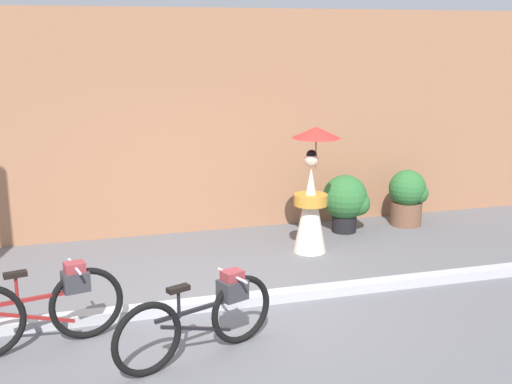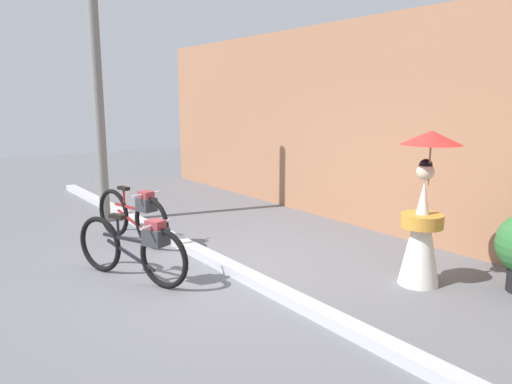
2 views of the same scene
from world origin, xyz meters
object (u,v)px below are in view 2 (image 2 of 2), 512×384
(person_with_parasol, at_px, (423,213))
(bicycle_near_officer, at_px, (134,215))
(bicycle_far_side, at_px, (135,247))
(utility_pole, at_px, (98,87))

(person_with_parasol, bearing_deg, bicycle_near_officer, -150.36)
(bicycle_near_officer, distance_m, person_with_parasol, 4.23)
(bicycle_near_officer, xyz_separation_m, bicycle_far_side, (1.51, -0.62, -0.02))
(bicycle_near_officer, height_order, person_with_parasol, person_with_parasol)
(bicycle_near_officer, height_order, bicycle_far_side, bicycle_near_officer)
(bicycle_near_officer, bearing_deg, person_with_parasol, 29.64)
(bicycle_near_officer, distance_m, bicycle_far_side, 1.63)
(utility_pole, bearing_deg, person_with_parasol, 20.70)
(person_with_parasol, height_order, utility_pole, utility_pole)
(bicycle_near_officer, relative_size, bicycle_far_side, 1.02)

